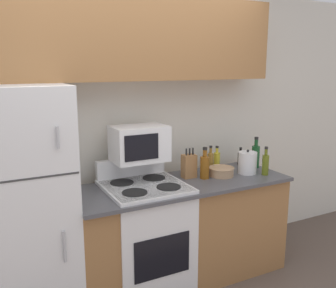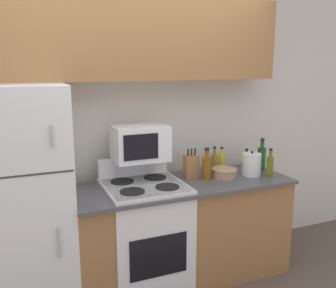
{
  "view_description": "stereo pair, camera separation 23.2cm",
  "coord_description": "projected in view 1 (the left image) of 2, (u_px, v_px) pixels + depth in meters",
  "views": [
    {
      "loc": [
        -1.13,
        -2.35,
        1.87
      ],
      "look_at": [
        0.22,
        0.28,
        1.24
      ],
      "focal_mm": 40.0,
      "sensor_mm": 36.0,
      "label": 1
    },
    {
      "loc": [
        -0.92,
        -2.44,
        1.87
      ],
      "look_at": [
        0.22,
        0.28,
        1.24
      ],
      "focal_mm": 40.0,
      "sensor_mm": 36.0,
      "label": 2
    }
  ],
  "objects": [
    {
      "name": "wall_back",
      "position": [
        121.0,
        133.0,
        3.33
      ],
      "size": [
        8.0,
        0.05,
        2.55
      ],
      "color": "silver",
      "rests_on": "ground_plane"
    },
    {
      "name": "lower_cabinets",
      "position": [
        182.0,
        230.0,
        3.28
      ],
      "size": [
        1.88,
        0.67,
        0.89
      ],
      "color": "#9E6B3D",
      "rests_on": "ground_plane"
    },
    {
      "name": "refrigerator",
      "position": [
        18.0,
        209.0,
        2.65
      ],
      "size": [
        0.75,
        0.74,
        1.75
      ],
      "color": "white",
      "rests_on": "ground_plane"
    },
    {
      "name": "upper_cabinets",
      "position": [
        127.0,
        38.0,
        2.99
      ],
      "size": [
        2.62,
        0.33,
        0.68
      ],
      "color": "#9E6B3D",
      "rests_on": "refrigerator"
    },
    {
      "name": "stove",
      "position": [
        145.0,
        236.0,
        3.11
      ],
      "size": [
        0.64,
        0.65,
        1.08
      ],
      "color": "white",
      "rests_on": "ground_plane"
    },
    {
      "name": "microwave",
      "position": [
        139.0,
        143.0,
        3.09
      ],
      "size": [
        0.45,
        0.31,
        0.29
      ],
      "color": "white",
      "rests_on": "stove"
    },
    {
      "name": "knife_block",
      "position": [
        189.0,
        166.0,
        3.29
      ],
      "size": [
        0.12,
        0.09,
        0.27
      ],
      "color": "#9E6B3D",
      "rests_on": "lower_cabinets"
    },
    {
      "name": "bowl",
      "position": [
        221.0,
        171.0,
        3.35
      ],
      "size": [
        0.23,
        0.23,
        0.08
      ],
      "color": "tan",
      "rests_on": "lower_cabinets"
    },
    {
      "name": "bottle_wine_green",
      "position": [
        256.0,
        155.0,
        3.62
      ],
      "size": [
        0.08,
        0.08,
        0.3
      ],
      "color": "#194C23",
      "rests_on": "lower_cabinets"
    },
    {
      "name": "bottle_soy_sauce",
      "position": [
        240.0,
        158.0,
        3.7
      ],
      "size": [
        0.05,
        0.05,
        0.18
      ],
      "color": "black",
      "rests_on": "lower_cabinets"
    },
    {
      "name": "bottle_cooking_spray",
      "position": [
        217.0,
        160.0,
        3.58
      ],
      "size": [
        0.06,
        0.06,
        0.22
      ],
      "color": "gold",
      "rests_on": "lower_cabinets"
    },
    {
      "name": "bottle_vinegar",
      "position": [
        210.0,
        161.0,
        3.5
      ],
      "size": [
        0.06,
        0.06,
        0.24
      ],
      "color": "olive",
      "rests_on": "lower_cabinets"
    },
    {
      "name": "bottle_whiskey",
      "position": [
        205.0,
        166.0,
        3.26
      ],
      "size": [
        0.08,
        0.08,
        0.28
      ],
      "color": "brown",
      "rests_on": "lower_cabinets"
    },
    {
      "name": "bottle_olive_oil",
      "position": [
        265.0,
        164.0,
        3.37
      ],
      "size": [
        0.06,
        0.06,
        0.26
      ],
      "color": "#5B6619",
      "rests_on": "lower_cabinets"
    },
    {
      "name": "kettle",
      "position": [
        247.0,
        163.0,
        3.42
      ],
      "size": [
        0.17,
        0.17,
        0.22
      ],
      "color": "white",
      "rests_on": "lower_cabinets"
    }
  ]
}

